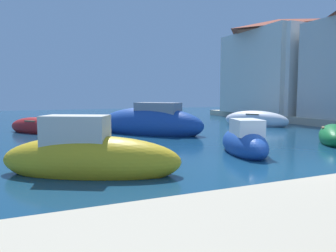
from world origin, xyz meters
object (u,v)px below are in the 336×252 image
at_px(moored_boat_3, 37,127).
at_px(moored_boat_7, 333,136).
at_px(waterfront_building_annex, 277,66).
at_px(moored_boat_8, 244,142).
at_px(moored_boat_4, 89,157).
at_px(waterfront_building_far, 278,67).
at_px(moored_boat_6, 150,123).
at_px(moored_boat_1, 255,120).

relative_size(moored_boat_3, moored_boat_7, 1.20).
distance_m(moored_boat_3, waterfront_building_annex, 20.42).
distance_m(moored_boat_3, moored_boat_8, 11.63).
bearing_deg(waterfront_building_annex, moored_boat_8, -135.36).
distance_m(moored_boat_4, waterfront_building_far, 23.54).
distance_m(moored_boat_4, waterfront_building_annex, 23.59).
height_order(moored_boat_4, waterfront_building_far, waterfront_building_far).
height_order(moored_boat_6, waterfront_building_annex, waterfront_building_annex).
xyz_separation_m(moored_boat_1, waterfront_building_annex, (6.09, 4.80, 4.22)).
bearing_deg(waterfront_building_far, moored_boat_4, -143.55).
relative_size(moored_boat_4, moored_boat_6, 0.82).
relative_size(moored_boat_3, waterfront_building_far, 0.41).
xyz_separation_m(moored_boat_4, waterfront_building_annex, (18.66, 13.83, 4.13)).
bearing_deg(moored_boat_8, waterfront_building_annex, -27.12).
bearing_deg(moored_boat_4, moored_boat_8, 37.32).
bearing_deg(waterfront_building_far, moored_boat_7, -123.07).
height_order(moored_boat_4, moored_boat_7, moored_boat_4).
bearing_deg(moored_boat_3, waterfront_building_annex, 60.52).
bearing_deg(moored_boat_6, moored_boat_3, 20.86).
relative_size(moored_boat_6, waterfront_building_far, 0.64).
bearing_deg(moored_boat_6, moored_boat_1, -120.65).
height_order(moored_boat_6, waterfront_building_far, waterfront_building_far).
xyz_separation_m(moored_boat_1, moored_boat_4, (-12.57, -9.03, 0.09)).
distance_m(moored_boat_3, moored_boat_4, 10.53).
distance_m(moored_boat_4, moored_boat_8, 5.62).
relative_size(moored_boat_1, waterfront_building_far, 0.51).
bearing_deg(waterfront_building_annex, moored_boat_7, -122.97).
height_order(moored_boat_3, moored_boat_4, moored_boat_4).
bearing_deg(waterfront_building_annex, moored_boat_1, -141.72).
height_order(moored_boat_6, moored_boat_8, moored_boat_6).
bearing_deg(waterfront_building_annex, waterfront_building_far, -90.00).
distance_m(moored_boat_1, moored_boat_4, 15.48).
bearing_deg(moored_boat_1, moored_boat_7, -41.61).
bearing_deg(moored_boat_7, moored_boat_3, -82.09).
relative_size(moored_boat_1, moored_boat_8, 1.31).
bearing_deg(moored_boat_7, waterfront_building_far, -166.98).
xyz_separation_m(moored_boat_1, moored_boat_7, (-2.00, -7.67, -0.07)).
height_order(moored_boat_3, moored_boat_7, moored_boat_3).
bearing_deg(moored_boat_8, waterfront_building_far, -27.23).
bearing_deg(moored_boat_3, moored_boat_1, 44.76).
height_order(moored_boat_1, moored_boat_8, moored_boat_8).
relative_size(moored_boat_6, moored_boat_8, 1.66).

